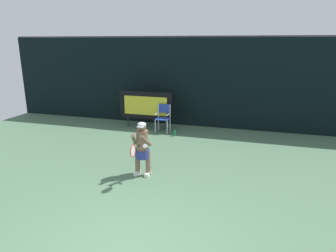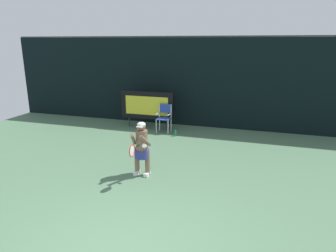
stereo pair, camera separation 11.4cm
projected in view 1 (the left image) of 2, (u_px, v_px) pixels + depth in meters
The scene contains 6 objects.
backdrop_screen at pixel (208, 83), 12.20m from camera, with size 18.00×0.12×3.66m.
scoreboard at pixel (146, 105), 12.22m from camera, with size 2.20×0.21×1.50m.
umpire_chair at pixel (163, 116), 11.80m from camera, with size 0.52×0.44×1.08m.
water_bottle at pixel (175, 133), 11.37m from camera, with size 0.07×0.07×0.27m.
tennis_player at pixel (142, 147), 7.91m from camera, with size 0.52×0.59×1.45m.
tennis_racket at pixel (133, 150), 7.26m from camera, with size 0.03×0.60×0.31m.
Camera 1 is at (1.89, -3.68, 3.45)m, focal length 32.38 mm.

